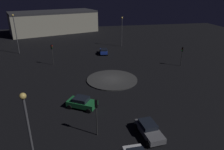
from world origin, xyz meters
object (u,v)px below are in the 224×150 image
traffic_light_northeast (52,51)px  traffic_light_west (96,110)px  car_blue (104,51)px  car_grey (149,129)px  streetlamp_east (122,28)px  streetlamp_northwest (30,134)px  store_building (54,22)px  car_green (82,102)px  streetlamp_northeast (15,30)px  traffic_light_south (182,53)px

traffic_light_northeast → traffic_light_west: (-24.75, -6.15, 0.03)m
car_blue → car_grey: bearing=-173.5°
car_blue → streetlamp_east: bearing=-36.4°
traffic_light_northeast → streetlamp_northwest: (-30.39, -0.67, 2.14)m
car_grey → store_building: (63.75, 13.47, 3.13)m
traffic_light_northeast → streetlamp_northwest: size_ratio=0.51×
streetlamp_northwest → traffic_light_west: bearing=-44.2°
car_green → store_building: bearing=-52.1°
streetlamp_northeast → streetlamp_northwest: 41.99m
car_green → streetlamp_northeast: (29.11, 13.85, 5.16)m
car_grey → traffic_light_south: size_ratio=1.07×
streetlamp_east → store_building: 32.09m
car_blue → traffic_light_south: bearing=-122.6°
traffic_light_west → streetlamp_east: (37.31, -11.82, 2.01)m
car_grey → traffic_light_northeast: 28.53m
car_grey → streetlamp_east: streetlamp_east is taller
streetlamp_northeast → store_building: bearing=-14.8°
car_green → streetlamp_northwest: streetlamp_northwest is taller
traffic_light_south → streetlamp_east: 20.34m
traffic_light_south → streetlamp_northwest: (-24.51, 25.59, 2.36)m
traffic_light_northeast → traffic_light_west: bearing=-32.3°
streetlamp_east → traffic_light_west: bearing=162.4°
car_green → traffic_light_south: traffic_light_south is taller
traffic_light_south → traffic_light_west: bearing=27.5°
traffic_light_south → traffic_light_west: (-18.88, 20.11, 0.25)m
car_green → car_grey: size_ratio=0.99×
car_blue → store_building: 34.80m
car_blue → store_building: bearing=29.6°
traffic_light_northeast → car_green: bearing=-31.6°
car_blue → traffic_light_northeast: bearing=123.4°
traffic_light_northeast → store_building: store_building is taller
car_blue → traffic_light_south: 18.81m
streetlamp_northeast → car_blue: bearing=-102.3°
streetlamp_northeast → streetlamp_east: size_ratio=1.18×
traffic_light_northeast → traffic_light_west: size_ratio=0.99×
streetlamp_northwest → store_building: (68.25, 2.40, -1.39)m
car_green → traffic_light_west: (-6.11, -1.27, 2.36)m
car_blue → car_green: size_ratio=0.93×
streetlamp_northwest → streetlamp_east: size_ratio=1.06×
car_grey → traffic_light_south: traffic_light_south is taller
car_grey → traffic_light_northeast: traffic_light_northeast is taller
car_green → streetlamp_east: 34.11m
traffic_light_south → streetlamp_east: (18.43, 8.30, 2.26)m
car_grey → streetlamp_northwest: streetlamp_northwest is taller
car_blue → streetlamp_northwest: size_ratio=0.47×
streetlamp_northeast → streetlamp_east: bearing=-85.6°
car_grey → store_building: size_ratio=0.13×
traffic_light_south → streetlamp_northwest: bearing=28.1°
car_blue → store_building: (31.91, 13.52, 3.09)m
streetlamp_northeast → car_green: bearing=-154.5°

